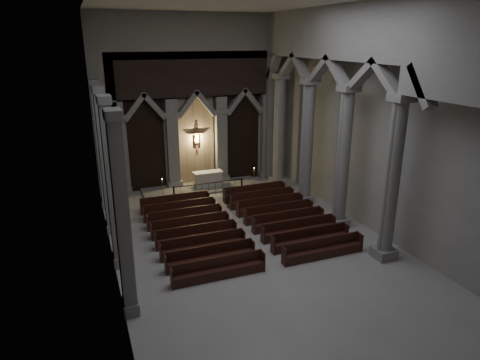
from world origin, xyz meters
The scene contains 11 objects.
room centered at (0.00, 0.00, 7.60)m, with size 24.00×24.10×12.00m.
sanctuary_wall centered at (0.00, 11.54, 6.62)m, with size 14.00×0.77×12.00m.
right_arcade centered at (5.50, 1.33, 7.83)m, with size 1.00×24.00×12.00m.
left_pilasters centered at (-6.75, 3.50, 3.91)m, with size 0.60×13.00×8.03m.
sanctuary_step centered at (0.00, 10.60, 0.07)m, with size 8.50×2.60×0.15m, color gray.
altar centered at (0.45, 10.62, 0.69)m, with size 2.10×0.84×1.06m.
altar_rail centered at (0.00, 8.95, 0.64)m, with size 4.95×0.09×0.97m.
candle_stand_left centered at (-3.06, 9.45, 0.40)m, with size 0.25×0.25×1.47m.
candle_stand_right centered at (3.48, 9.22, 0.43)m, with size 0.27×0.27×1.60m.
pews centered at (0.00, 2.97, 0.32)m, with size 9.77×9.19×0.97m.
worshipper centered at (0.61, 6.49, 0.60)m, with size 0.44×0.29×1.21m, color black.
Camera 1 is at (-7.89, -17.59, 10.29)m, focal length 32.00 mm.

